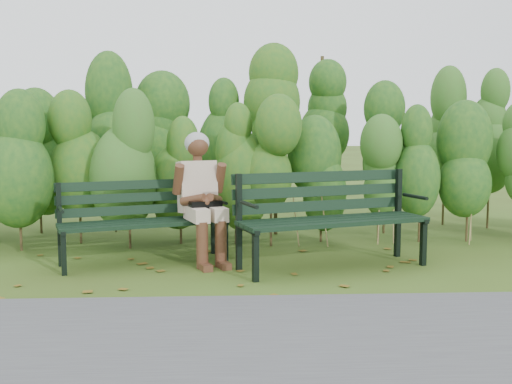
{
  "coord_description": "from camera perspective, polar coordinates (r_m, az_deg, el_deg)",
  "views": [
    {
      "loc": [
        -0.3,
        -5.83,
        1.42
      ],
      "look_at": [
        0.0,
        0.35,
        0.75
      ],
      "focal_mm": 42.0,
      "sensor_mm": 36.0,
      "label": 1
    }
  ],
  "objects": [
    {
      "name": "hedge_band",
      "position": [
        7.7,
        -0.56,
        4.97
      ],
      "size": [
        11.04,
        1.67,
        2.42
      ],
      "color": "#47381E",
      "rests_on": "ground"
    },
    {
      "name": "ground",
      "position": [
        6.01,
        0.17,
        -7.49
      ],
      "size": [
        80.0,
        80.0,
        0.0
      ],
      "primitive_type": "plane",
      "color": "#3A4616"
    },
    {
      "name": "bench_left",
      "position": [
        6.41,
        -10.79,
        -2.11
      ],
      "size": [
        1.81,
        1.1,
        0.86
      ],
      "color": "black",
      "rests_on": "ground"
    },
    {
      "name": "leaf_litter",
      "position": [
        5.76,
        3.29,
        -8.08
      ],
      "size": [
        6.0,
        2.09,
        0.01
      ],
      "color": "brown",
      "rests_on": "ground"
    },
    {
      "name": "bench_right",
      "position": [
        6.15,
        6.93,
        -1.81
      ],
      "size": [
        2.03,
        1.2,
        0.97
      ],
      "color": "black",
      "rests_on": "ground"
    },
    {
      "name": "footpath",
      "position": [
        3.91,
        1.91,
        -15.06
      ],
      "size": [
        60.0,
        2.5,
        0.01
      ],
      "primitive_type": "cube",
      "color": "#474749",
      "rests_on": "ground"
    },
    {
      "name": "seated_woman",
      "position": [
        6.35,
        -5.25,
        0.18
      ],
      "size": [
        0.64,
        0.89,
        1.37
      ],
      "color": "beige",
      "rests_on": "ground"
    }
  ]
}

